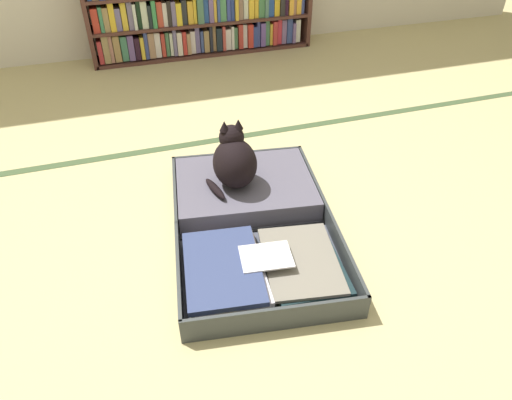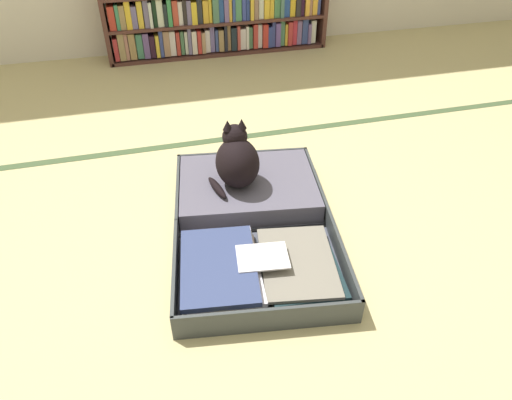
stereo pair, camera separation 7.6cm
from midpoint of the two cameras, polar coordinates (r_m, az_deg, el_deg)
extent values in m
plane|color=tan|center=(1.73, -0.62, -8.71)|extent=(10.00, 10.00, 0.00)
cube|color=#3E5231|center=(2.49, -6.12, 7.00)|extent=(4.80, 0.05, 0.00)
cube|color=#502E27|center=(3.56, -17.55, 20.88)|extent=(0.03, 0.23, 0.67)
cube|color=#502E27|center=(3.71, -3.85, 17.76)|extent=(1.58, 0.23, 0.02)
cube|color=#502E27|center=(3.64, -4.00, 21.02)|extent=(1.55, 0.23, 0.02)
cube|color=#AD2D31|center=(3.61, -16.13, 17.57)|extent=(0.03, 0.19, 0.15)
cube|color=#9B8254|center=(3.61, -15.51, 17.92)|extent=(0.04, 0.19, 0.19)
cube|color=#A56D5D|center=(3.61, -14.94, 18.00)|extent=(0.02, 0.19, 0.18)
cube|color=#9E7D4C|center=(3.61, -14.30, 18.08)|extent=(0.04, 0.19, 0.18)
cube|color=#407C5F|center=(3.62, -13.47, 18.16)|extent=(0.04, 0.19, 0.17)
cube|color=#664E89|center=(3.61, -12.72, 18.27)|extent=(0.04, 0.19, 0.17)
cube|color=black|center=(3.62, -12.00, 18.20)|extent=(0.04, 0.19, 0.15)
cube|color=gold|center=(3.62, -11.42, 18.29)|extent=(0.03, 0.19, 0.15)
cube|color=#354284|center=(3.61, -10.99, 18.63)|extent=(0.02, 0.19, 0.19)
cube|color=#A47B5E|center=(3.62, -10.38, 18.62)|extent=(0.04, 0.19, 0.18)
cube|color=silver|center=(3.63, -9.67, 18.72)|extent=(0.04, 0.19, 0.17)
cube|color=#B9392F|center=(3.63, -9.03, 18.72)|extent=(0.03, 0.19, 0.16)
cube|color=#46734E|center=(3.64, -8.55, 18.83)|extent=(0.03, 0.19, 0.17)
cube|color=silver|center=(3.65, -8.07, 18.85)|extent=(0.02, 0.19, 0.16)
cube|color=slate|center=(3.64, -7.66, 19.01)|extent=(0.02, 0.19, 0.18)
cube|color=beige|center=(3.64, -7.11, 18.90)|extent=(0.04, 0.19, 0.16)
cube|color=red|center=(3.64, -6.52, 18.98)|extent=(0.03, 0.19, 0.16)
cube|color=#A4805C|center=(3.65, -6.02, 18.91)|extent=(0.03, 0.19, 0.15)
cube|color=silver|center=(3.67, -5.54, 19.12)|extent=(0.03, 0.19, 0.16)
cube|color=slate|center=(3.67, -4.99, 19.34)|extent=(0.03, 0.19, 0.18)
cube|color=#3A4C8A|center=(3.68, -4.45, 19.19)|extent=(0.02, 0.19, 0.15)
cube|color=#9B7D50|center=(3.68, -3.91, 19.21)|extent=(0.04, 0.19, 0.15)
cube|color=#1E202B|center=(3.67, -3.35, 19.45)|extent=(0.02, 0.19, 0.18)
cube|color=#A57A4D|center=(3.69, -2.99, 19.54)|extent=(0.02, 0.19, 0.18)
cube|color=#1B252D|center=(3.69, -2.38, 19.40)|extent=(0.04, 0.19, 0.16)
cube|color=#B5443E|center=(3.69, -1.81, 19.52)|extent=(0.02, 0.19, 0.17)
cube|color=silver|center=(3.71, -1.31, 19.42)|extent=(0.04, 0.19, 0.15)
cube|color=silver|center=(3.71, -0.75, 19.56)|extent=(0.02, 0.19, 0.17)
cube|color=#4B7B55|center=(3.73, -0.39, 19.56)|extent=(0.03, 0.19, 0.15)
cube|color=#B2352F|center=(3.72, 0.22, 19.69)|extent=(0.03, 0.19, 0.18)
cube|color=silver|center=(3.74, 0.73, 19.75)|extent=(0.03, 0.19, 0.17)
cube|color=red|center=(3.74, 1.42, 19.73)|extent=(0.04, 0.19, 0.17)
cube|color=navy|center=(3.76, 1.96, 19.63)|extent=(0.03, 0.19, 0.15)
cube|color=navy|center=(3.76, 2.37, 19.94)|extent=(0.02, 0.19, 0.19)
cube|color=#674D98|center=(3.77, 2.93, 19.84)|extent=(0.04, 0.19, 0.17)
cube|color=#467A57|center=(3.79, 3.43, 20.03)|extent=(0.03, 0.19, 0.18)
cube|color=gold|center=(3.80, 3.90, 19.84)|extent=(0.02, 0.19, 0.16)
cube|color=#B83534|center=(3.80, 4.39, 19.93)|extent=(0.03, 0.19, 0.17)
cube|color=#BE2D3C|center=(3.82, 4.91, 20.05)|extent=(0.03, 0.19, 0.18)
cube|color=slate|center=(3.83, 5.46, 20.04)|extent=(0.04, 0.19, 0.18)
cube|color=#334484|center=(3.84, 6.13, 20.16)|extent=(0.04, 0.19, 0.19)
cube|color=slate|center=(3.85, 6.69, 19.84)|extent=(0.02, 0.19, 0.15)
cube|color=silver|center=(3.87, 7.12, 20.06)|extent=(0.04, 0.19, 0.17)
cube|color=#BD3628|center=(3.56, -16.62, 20.80)|extent=(0.04, 0.19, 0.16)
cube|color=#3C8059|center=(3.56, -15.97, 20.95)|extent=(0.02, 0.19, 0.16)
cube|color=#997D50|center=(3.56, -15.42, 20.99)|extent=(0.04, 0.19, 0.16)
cube|color=gold|center=(3.55, -14.78, 21.29)|extent=(0.04, 0.19, 0.18)
cube|color=slate|center=(3.56, -14.09, 21.11)|extent=(0.04, 0.19, 0.15)
cube|color=gold|center=(3.56, -13.43, 21.47)|extent=(0.04, 0.19, 0.18)
cube|color=slate|center=(3.56, -12.74, 21.57)|extent=(0.03, 0.19, 0.18)
cube|color=silver|center=(3.55, -12.22, 21.49)|extent=(0.02, 0.19, 0.17)
cube|color=black|center=(3.57, -11.76, 21.74)|extent=(0.03, 0.19, 0.18)
cube|color=beige|center=(3.57, -11.15, 21.78)|extent=(0.04, 0.19, 0.18)
cube|color=black|center=(3.56, -10.50, 21.60)|extent=(0.02, 0.19, 0.15)
cube|color=#388A4D|center=(3.56, -10.03, 21.89)|extent=(0.03, 0.19, 0.18)
cube|color=#C04432|center=(3.58, -9.38, 21.91)|extent=(0.04, 0.19, 0.17)
cube|color=silver|center=(3.59, -8.76, 21.93)|extent=(0.03, 0.19, 0.16)
cube|color=black|center=(3.58, -8.25, 22.04)|extent=(0.03, 0.19, 0.17)
cube|color=slate|center=(3.58, -7.74, 22.04)|extent=(0.03, 0.19, 0.16)
cube|color=gold|center=(3.58, -7.13, 21.99)|extent=(0.04, 0.19, 0.15)
cube|color=#24282B|center=(3.60, -6.50, 22.22)|extent=(0.04, 0.19, 0.16)
cube|color=gold|center=(3.61, -5.79, 22.22)|extent=(0.04, 0.19, 0.15)
cube|color=yellow|center=(3.61, -5.23, 22.36)|extent=(0.02, 0.19, 0.16)
cube|color=#497458|center=(3.60, -4.57, 22.39)|extent=(0.04, 0.19, 0.17)
cube|color=#294E94|center=(3.63, -3.91, 22.46)|extent=(0.03, 0.19, 0.16)
cube|color=slate|center=(3.62, -3.29, 22.66)|extent=(0.03, 0.19, 0.19)
cube|color=gold|center=(3.63, -2.82, 22.54)|extent=(0.02, 0.19, 0.17)
cube|color=#334C8D|center=(3.63, -2.40, 22.53)|extent=(0.02, 0.19, 0.16)
cube|color=#4A8B5B|center=(3.65, -1.85, 22.51)|extent=(0.04, 0.19, 0.15)
cube|color=#364598|center=(3.65, -1.19, 22.80)|extent=(0.03, 0.19, 0.18)
cube|color=navy|center=(3.66, -0.72, 22.67)|extent=(0.02, 0.19, 0.16)
cube|color=gold|center=(3.66, -0.19, 22.67)|extent=(0.02, 0.19, 0.16)
cube|color=#8F705B|center=(3.67, 0.30, 22.82)|extent=(0.03, 0.19, 0.18)
cube|color=silver|center=(3.69, 0.88, 22.75)|extent=(0.04, 0.19, 0.16)
cube|color=yellow|center=(3.69, 1.58, 22.87)|extent=(0.04, 0.19, 0.17)
cube|color=gold|center=(3.71, 2.17, 22.77)|extent=(0.03, 0.19, 0.15)
cube|color=#487F50|center=(3.72, 2.82, 23.01)|extent=(0.04, 0.19, 0.18)
cube|color=#4B7465|center=(3.72, 3.46, 22.91)|extent=(0.03, 0.19, 0.17)
cube|color=#264A97|center=(3.75, 3.97, 22.93)|extent=(0.04, 0.19, 0.16)
cube|color=gold|center=(3.76, 4.68, 22.93)|extent=(0.04, 0.19, 0.16)
cube|color=#292726|center=(3.76, 5.37, 23.04)|extent=(0.03, 0.19, 0.18)
cube|color=#291328|center=(3.78, 5.86, 22.98)|extent=(0.03, 0.19, 0.16)
cube|color=gold|center=(3.79, 6.44, 22.84)|extent=(0.03, 0.19, 0.15)
cube|color=#9E6E52|center=(3.80, 6.85, 22.97)|extent=(0.02, 0.19, 0.16)
cube|color=#38427F|center=(3.83, 7.80, 22.93)|extent=(0.02, 0.19, 0.15)
cube|color=#363B3C|center=(1.71, 1.82, -9.32)|extent=(0.67, 0.56, 0.01)
cube|color=#363B3C|center=(1.53, 3.06, -14.42)|extent=(0.61, 0.10, 0.10)
cube|color=#363B3C|center=(1.67, -8.49, -8.96)|extent=(0.08, 0.47, 0.10)
cube|color=#363B3C|center=(1.73, 11.77, -7.31)|extent=(0.08, 0.47, 0.10)
cube|color=#454955|center=(1.70, 1.83, -9.09)|extent=(0.65, 0.53, 0.01)
cube|color=#363B3C|center=(2.06, 0.05, 0.26)|extent=(0.67, 0.56, 0.01)
cube|color=#363B3C|center=(2.22, -0.61, 4.78)|extent=(0.61, 0.10, 0.10)
cube|color=#363B3C|center=(2.03, -8.37, 0.74)|extent=(0.08, 0.47, 0.10)
cube|color=#363B3C|center=(2.08, 8.25, 1.81)|extent=(0.08, 0.47, 0.10)
cube|color=#454955|center=(2.06, 0.05, 0.49)|extent=(0.65, 0.53, 0.01)
cylinder|color=black|center=(1.87, 0.85, -3.80)|extent=(0.59, 0.10, 0.02)
cube|color=tan|center=(1.69, -2.80, -9.05)|extent=(0.32, 0.42, 0.01)
cube|color=slate|center=(1.67, -3.02, -8.85)|extent=(0.32, 0.43, 0.02)
cube|color=silver|center=(1.67, -2.88, -8.20)|extent=(0.30, 0.42, 0.02)
cube|color=navy|center=(1.64, -3.28, -8.05)|extent=(0.31, 0.41, 0.02)
cube|color=#263021|center=(1.72, 6.75, -8.30)|extent=(0.31, 0.41, 0.02)
cube|color=#182C2F|center=(1.70, 6.88, -8.15)|extent=(0.29, 0.37, 0.02)
cube|color=gray|center=(1.70, 6.38, -7.51)|extent=(0.32, 0.40, 0.01)
cube|color=white|center=(1.65, 2.13, -6.97)|extent=(0.20, 0.16, 0.01)
cube|color=#565262|center=(2.03, 0.05, 1.43)|extent=(0.64, 0.52, 0.09)
cylinder|color=black|center=(2.21, -4.93, 4.34)|extent=(0.02, 0.02, 0.09)
cylinder|color=black|center=(2.23, 3.72, 4.86)|extent=(0.02, 0.02, 0.09)
cube|color=white|center=(1.50, 1.65, -13.61)|extent=(0.03, 0.01, 0.02)
cube|color=yellow|center=(1.51, -2.77, -14.51)|extent=(0.03, 0.01, 0.02)
cube|color=#2F8E38|center=(1.55, 6.69, -13.84)|extent=(0.03, 0.01, 0.02)
ellipsoid|color=black|center=(1.93, -1.14, 4.54)|extent=(0.19, 0.22, 0.20)
ellipsoid|color=black|center=(2.00, -1.46, 4.33)|extent=(0.13, 0.08, 0.11)
sphere|color=black|center=(1.92, -1.46, 7.69)|extent=(0.10, 0.10, 0.10)
cone|color=black|center=(1.89, -0.60, 9.29)|extent=(0.04, 0.04, 0.04)
cone|color=black|center=(1.88, -2.33, 9.11)|extent=(0.04, 0.04, 0.04)
sphere|color=#CECC45|center=(1.95, -1.16, 8.52)|extent=(0.02, 0.02, 0.02)
sphere|color=#CECC45|center=(1.95, -2.26, 8.40)|extent=(0.02, 0.02, 0.02)
ellipsoid|color=black|center=(1.93, -3.65, 1.51)|extent=(0.07, 0.17, 0.03)
camera|label=1|loc=(0.04, -88.78, 0.93)|focal=32.79mm
camera|label=2|loc=(0.04, 91.22, -0.93)|focal=32.79mm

